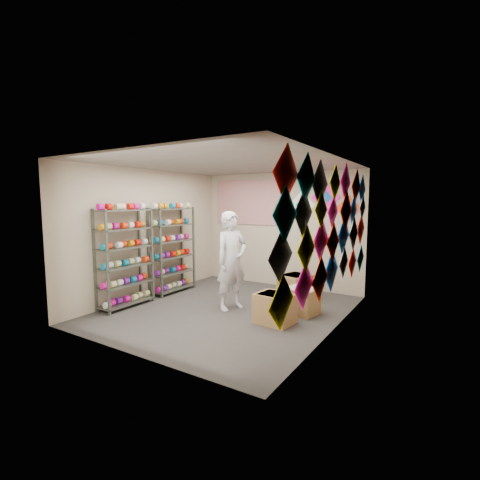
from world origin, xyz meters
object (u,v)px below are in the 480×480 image
Objects in this scene: shelf_rack_back at (172,250)px; shopkeeper at (232,261)px; carton_a at (275,308)px; shelf_rack_front at (125,258)px; carton_c at (295,287)px; carton_b at (301,301)px.

shopkeeper is at bearing -10.41° from shelf_rack_back.
shelf_rack_front is at bearing -161.10° from carton_a.
carton_a is 1.00× the size of carton_c.
shelf_rack_front reaches higher than carton_b.
shopkeeper reaches higher than carton_c.
carton_c is (-0.27, 1.50, 0.01)m from carton_a.
shelf_rack_front is 1.30m from shelf_rack_back.
shelf_rack_front and shelf_rack_back have the same top height.
shopkeeper is 1.47m from carton_b.
carton_b is (1.22, 0.42, -0.69)m from shopkeeper.
carton_a is at bearing -93.63° from carton_b.
carton_c is (2.58, 2.20, -0.69)m from shelf_rack_front.
carton_c is at bearing -13.18° from shopkeeper.
shelf_rack_front is 3.46m from carton_c.
shopkeeper is (1.81, -0.33, -0.03)m from shelf_rack_back.
shopkeeper is at bearing 28.12° from shelf_rack_front.
shelf_rack_front is 3.18× the size of carton_a.
carton_a is at bearing -11.95° from shelf_rack_back.
shopkeeper reaches higher than carton_b.
shelf_rack_back reaches higher than shopkeeper.
shelf_rack_front is at bearing -122.26° from carton_c.
carton_c is (0.77, 1.23, -0.66)m from shopkeeper.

